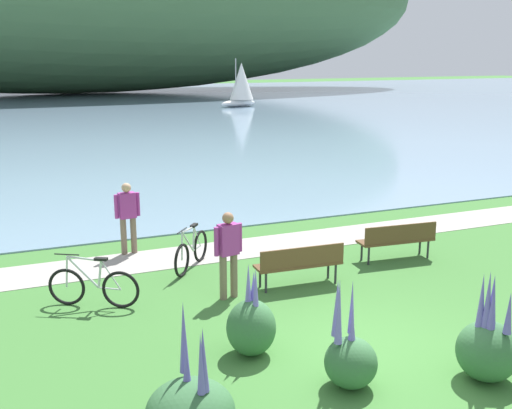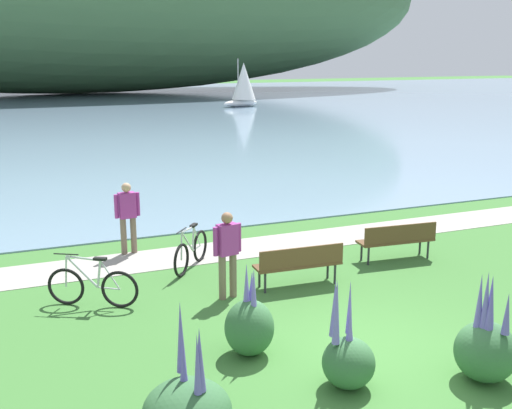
% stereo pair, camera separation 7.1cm
% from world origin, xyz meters
% --- Properties ---
extents(ground_plane, '(200.00, 200.00, 0.00)m').
position_xyz_m(ground_plane, '(0.00, 0.00, 0.00)').
color(ground_plane, '#3D7533').
extents(bay_water, '(180.00, 80.00, 0.04)m').
position_xyz_m(bay_water, '(0.00, 47.43, 0.02)').
color(bay_water, '#7A99B2').
rests_on(bay_water, ground).
extents(shoreline_path, '(60.00, 1.50, 0.01)m').
position_xyz_m(shoreline_path, '(0.00, 5.65, 0.01)').
color(shoreline_path, '#A39E93').
rests_on(shoreline_path, ground).
extents(park_bench_near_camera, '(1.82, 0.57, 0.88)m').
position_xyz_m(park_bench_near_camera, '(0.23, 2.88, 0.52)').
color(park_bench_near_camera, brown).
rests_on(park_bench_near_camera, ground).
extents(park_bench_further_along, '(1.83, 0.63, 0.88)m').
position_xyz_m(park_bench_further_along, '(3.03, 3.49, 0.52)').
color(park_bench_further_along, brown).
rests_on(park_bench_further_along, ground).
extents(bicycle_leaning_near_bench, '(1.18, 1.40, 1.01)m').
position_xyz_m(bicycle_leaning_near_bench, '(-1.47, 4.77, 0.40)').
color(bicycle_leaning_near_bench, black).
rests_on(bicycle_leaning_near_bench, ground).
extents(bicycle_beside_path, '(1.56, 0.95, 1.01)m').
position_xyz_m(bicycle_beside_path, '(-3.77, 3.46, 0.40)').
color(bicycle_beside_path, black).
rests_on(bicycle_beside_path, ground).
extents(person_at_shoreline, '(0.61, 0.26, 1.71)m').
position_xyz_m(person_at_shoreline, '(-2.52, 6.34, 0.98)').
color(person_at_shoreline, '#72604C').
rests_on(person_at_shoreline, ground).
extents(person_on_the_grass, '(0.60, 0.29, 1.71)m').
position_xyz_m(person_on_the_grass, '(-1.30, 2.88, 0.98)').
color(person_on_the_grass, '#72604C').
rests_on(person_on_the_grass, ground).
extents(echium_bush_closest_to_camera, '(0.78, 0.78, 1.50)m').
position_xyz_m(echium_bush_closest_to_camera, '(-1.78, 0.58, 0.48)').
color(echium_bush_closest_to_camera, '#386B3D').
rests_on(echium_bush_closest_to_camera, ground).
extents(echium_bush_beside_closest, '(0.89, 0.89, 1.68)m').
position_xyz_m(echium_bush_beside_closest, '(1.05, -1.46, 0.50)').
color(echium_bush_beside_closest, '#386B3D').
rests_on(echium_bush_beside_closest, ground).
extents(echium_bush_mid_cluster, '(0.75, 0.75, 1.65)m').
position_xyz_m(echium_bush_mid_cluster, '(-0.87, -0.85, 0.44)').
color(echium_bush_mid_cluster, '#386B3D').
rests_on(echium_bush_mid_cluster, ground).
extents(echium_bush_far_cluster, '(1.10, 1.10, 1.67)m').
position_xyz_m(echium_bush_far_cluster, '(-3.31, -1.18, 0.41)').
color(echium_bush_far_cluster, '#386B3D').
rests_on(echium_bush_far_cluster, ground).
extents(sailboat_toward_hillside, '(3.71, 2.58, 4.20)m').
position_xyz_m(sailboat_toward_hillside, '(15.28, 44.25, 2.02)').
color(sailboat_toward_hillside, white).
rests_on(sailboat_toward_hillside, bay_water).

